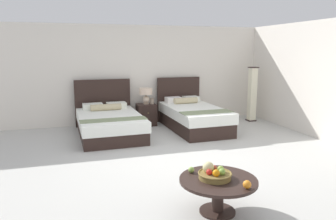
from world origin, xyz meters
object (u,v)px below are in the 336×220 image
object	(u,v)px
nightstand	(146,115)
table_lamp	(146,93)
loose_apple	(191,170)
coffee_table	(218,187)
bed_near_corner	(193,116)
floor_lamp_corner	(252,94)
bed_near_window	(109,123)
vase	(152,101)
fruit_bowl	(214,173)
loose_orange	(247,184)

from	to	relation	value
nightstand	table_lamp	world-z (taller)	table_lamp
table_lamp	loose_apple	distance (m)	4.45
nightstand	coffee_table	world-z (taller)	nightstand
table_lamp	coffee_table	size ratio (longest dim) A/B	0.44
bed_near_corner	floor_lamp_corner	xyz separation A→B (m)	(1.85, 0.39, 0.42)
bed_near_window	vase	xyz separation A→B (m)	(1.16, 0.65, 0.34)
fruit_bowl	loose_apple	bearing A→B (deg)	128.30
vase	table_lamp	bearing A→B (deg)	156.96
bed_near_corner	table_lamp	bearing A→B (deg)	144.05
loose_apple	floor_lamp_corner	xyz separation A→B (m)	(3.30, 4.08, 0.27)
table_lamp	loose_orange	distance (m)	5.02
coffee_table	loose_apple	bearing A→B (deg)	131.10
loose_orange	floor_lamp_corner	distance (m)	5.51
floor_lamp_corner	loose_orange	bearing A→B (deg)	-121.63
bed_near_corner	floor_lamp_corner	size ratio (longest dim) A/B	1.54
bed_near_corner	floor_lamp_corner	distance (m)	1.94
table_lamp	coffee_table	xyz separation A→B (m)	(-0.22, -4.68, -0.49)
bed_near_window	fruit_bowl	xyz separation A→B (m)	(0.76, -3.94, 0.20)
floor_lamp_corner	coffee_table	bearing A→B (deg)	-125.17
bed_near_corner	nightstand	distance (m)	1.22
table_lamp	floor_lamp_corner	bearing A→B (deg)	-6.60
loose_orange	nightstand	bearing A→B (deg)	89.58
nightstand	vase	distance (m)	0.38
nightstand	loose_orange	bearing A→B (deg)	-90.42
vase	coffee_table	xyz separation A→B (m)	(-0.36, -4.62, -0.30)
bed_near_corner	coffee_table	xyz separation A→B (m)	(-1.21, -3.95, 0.01)
fruit_bowl	floor_lamp_corner	distance (m)	5.33
bed_near_corner	floor_lamp_corner	bearing A→B (deg)	12.02
bed_near_corner	nightstand	bearing A→B (deg)	144.81
loose_apple	loose_orange	distance (m)	0.73
bed_near_window	floor_lamp_corner	size ratio (longest dim) A/B	1.51
bed_near_corner	loose_orange	distance (m)	4.41
table_lamp	vase	world-z (taller)	table_lamp
coffee_table	fruit_bowl	xyz separation A→B (m)	(-0.04, 0.02, 0.16)
nightstand	fruit_bowl	world-z (taller)	fruit_bowl
vase	loose_apple	size ratio (longest dim) A/B	1.98
bed_near_corner	vase	distance (m)	1.13
table_lamp	vase	size ratio (longest dim) A/B	2.72
vase	floor_lamp_corner	distance (m)	2.72
vase	floor_lamp_corner	xyz separation A→B (m)	(2.71, -0.27, 0.10)
fruit_bowl	bed_near_window	bearing A→B (deg)	100.95
floor_lamp_corner	vase	bearing A→B (deg)	174.31
coffee_table	loose_orange	world-z (taller)	loose_orange
loose_apple	fruit_bowl	bearing A→B (deg)	-51.70
loose_apple	loose_orange	size ratio (longest dim) A/B	0.81
vase	coffee_table	size ratio (longest dim) A/B	0.16
vase	bed_near_window	bearing A→B (deg)	-150.60
coffee_table	vase	bearing A→B (deg)	85.58
table_lamp	loose_orange	size ratio (longest dim) A/B	4.38
bed_near_window	vase	world-z (taller)	bed_near_window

